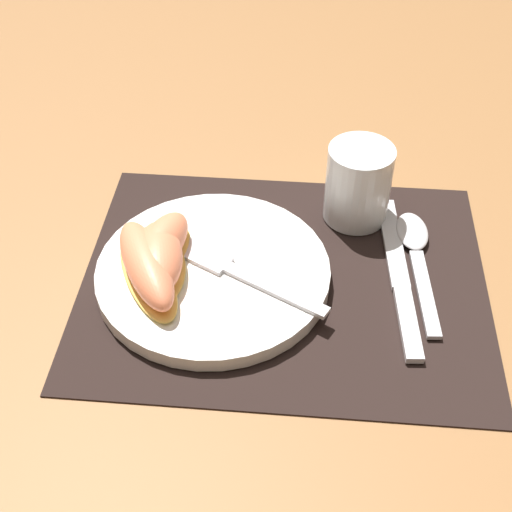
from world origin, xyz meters
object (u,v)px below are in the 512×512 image
Objects in this scene: juice_glass at (358,188)px; knife at (399,277)px; plate at (213,273)px; citrus_wedge_1 at (159,259)px; spoon at (415,247)px; citrus_wedge_2 at (147,267)px; fork at (233,270)px; citrus_wedge_0 at (161,246)px.

juice_glass is 0.11m from knife.
juice_glass is at bearing 38.06° from plate.
knife is 2.15× the size of citrus_wedge_1.
citrus_wedge_2 reaches higher than spoon.
plate is 0.02m from fork.
citrus_wedge_0 is at bearing 169.86° from fork.
plate is 0.19m from knife.
fork is at bearing 4.70° from citrus_wedge_1.
citrus_wedge_2 is (-0.01, -0.01, -0.00)m from citrus_wedge_1.
knife is (0.04, -0.10, -0.04)m from juice_glass.
citrus_wedge_1 is at bearing -173.67° from knife.
plate is 1.32× the size of spoon.
citrus_wedge_1 is at bearing -175.30° from fork.
citrus_wedge_0 reaches higher than knife.
citrus_wedge_0 is 0.98× the size of citrus_wedge_1.
citrus_wedge_2 is (-0.08, -0.02, 0.01)m from fork.
citrus_wedge_1 reaches higher than plate.
spoon is 0.20m from fork.
juice_glass is at bearing 140.33° from spoon.
spoon is 0.27m from citrus_wedge_1.
juice_glass is at bearing 27.96° from citrus_wedge_0.
juice_glass reaches higher than spoon.
citrus_wedge_2 reaches higher than knife.
knife is 1.68× the size of citrus_wedge_2.
knife is at bearing -113.39° from spoon.
spoon is (0.02, 0.04, 0.00)m from knife.
spoon is at bearing 19.28° from fork.
fork is 1.61× the size of citrus_wedge_1.
citrus_wedge_1 is (-0.05, -0.01, 0.03)m from plate.
citrus_wedge_0 reaches higher than plate.
plate is 2.21× the size of citrus_wedge_1.
citrus_wedge_2 is (-0.01, -0.03, 0.00)m from citrus_wedge_0.
plate is 2.26× the size of citrus_wedge_0.
spoon is at bearing 15.38° from citrus_wedge_1.
spoon is 0.27m from citrus_wedge_0.
citrus_wedge_1 is at bearing -86.57° from citrus_wedge_0.
citrus_wedge_0 is 0.03m from citrus_wedge_2.
fork is 0.09m from citrus_wedge_2.
citrus_wedge_1 is (-0.20, -0.12, -0.01)m from juice_glass.
juice_glass is 0.51× the size of fork.
plate is at bearing -141.94° from juice_glass.
fork reaches higher than plate.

